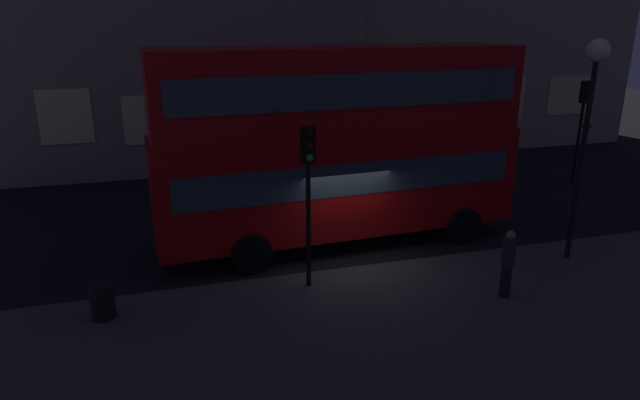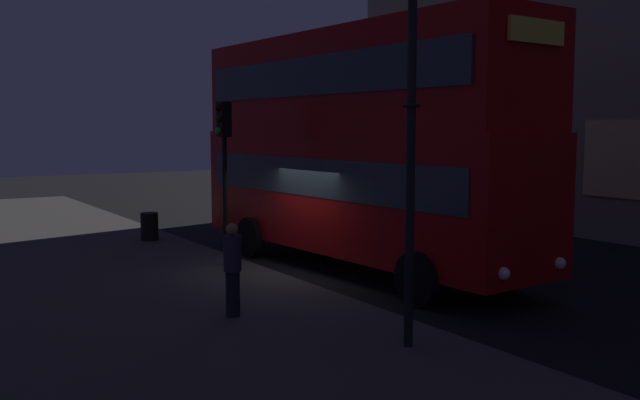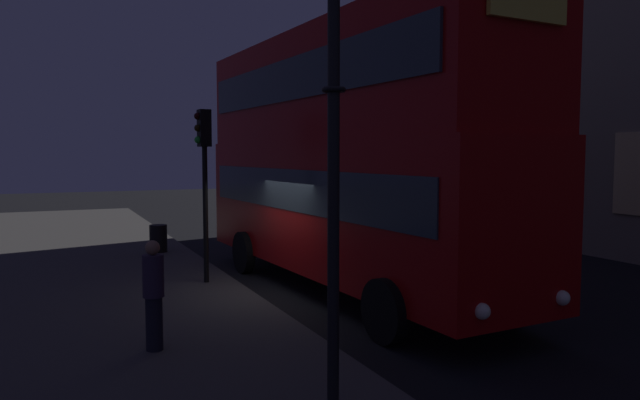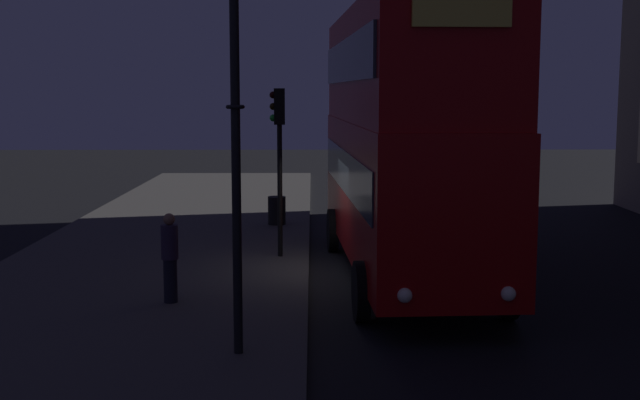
# 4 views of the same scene
# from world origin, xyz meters

# --- Properties ---
(ground_plane) EXTENTS (80.00, 80.00, 0.00)m
(ground_plane) POSITION_xyz_m (0.00, 0.00, 0.00)
(ground_plane) COLOR black
(sidewalk_slab) EXTENTS (44.00, 7.22, 0.12)m
(sidewalk_slab) POSITION_xyz_m (0.00, -4.41, 0.06)
(sidewalk_slab) COLOR #423F3D
(sidewalk_slab) RESTS_ON ground
(building_with_clock) EXTENTS (15.76, 7.47, 17.47)m
(building_with_clock) POSITION_xyz_m (-3.67, 13.84, 8.74)
(building_with_clock) COLOR gray
(building_with_clock) RESTS_ON ground
(double_decker_bus) EXTENTS (10.83, 3.27, 5.78)m
(double_decker_bus) POSITION_xyz_m (0.13, 1.26, 3.22)
(double_decker_bus) COLOR #9E0C0C
(double_decker_bus) RESTS_ON ground
(traffic_light_near_kerb) EXTENTS (0.33, 0.37, 4.02)m
(traffic_light_near_kerb) POSITION_xyz_m (-1.50, -1.52, 3.01)
(traffic_light_near_kerb) COLOR black
(traffic_light_near_kerb) RESTS_ON sidewalk_slab
(street_lamp) EXTENTS (0.58, 0.58, 5.92)m
(street_lamp) POSITION_xyz_m (5.93, -1.85, 4.70)
(street_lamp) COLOR black
(street_lamp) RESTS_ON sidewalk_slab
(pedestrian) EXTENTS (0.32, 0.32, 1.69)m
(pedestrian) POSITION_xyz_m (2.87, -3.39, 1.00)
(pedestrian) COLOR black
(pedestrian) RESTS_ON sidewalk_slab
(litter_bin) EXTENTS (0.53, 0.53, 0.83)m
(litter_bin) POSITION_xyz_m (-6.32, -1.78, 0.54)
(litter_bin) COLOR black
(litter_bin) RESTS_ON sidewalk_slab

